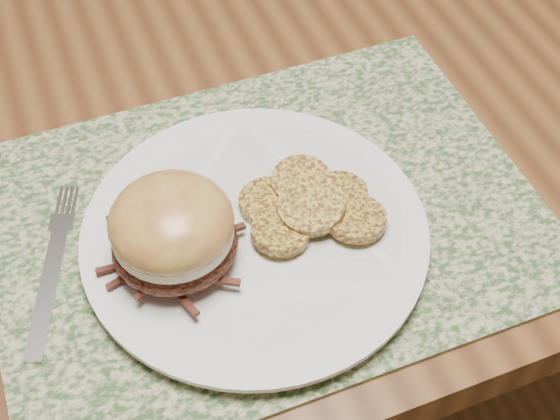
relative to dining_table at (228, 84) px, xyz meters
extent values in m
plane|color=brown|center=(0.00, 0.00, -0.67)|extent=(3.50, 3.50, 0.00)
cube|color=brown|center=(0.00, 0.00, 0.06)|extent=(1.50, 0.90, 0.04)
cube|color=#304F28|center=(-0.05, -0.26, 0.08)|extent=(0.45, 0.33, 0.00)
cylinder|color=white|center=(-0.07, -0.28, 0.09)|extent=(0.26, 0.26, 0.02)
ellipsoid|color=black|center=(-0.13, -0.28, 0.12)|extent=(0.10, 0.09, 0.04)
cylinder|color=beige|center=(-0.13, -0.28, 0.14)|extent=(0.09, 0.09, 0.01)
ellipsoid|color=#AE8139|center=(-0.13, -0.28, 0.15)|extent=(0.10, 0.10, 0.05)
cylinder|color=#B39034|center=(-0.05, -0.26, 0.10)|extent=(0.05, 0.05, 0.01)
cylinder|color=#B39034|center=(-0.02, -0.25, 0.11)|extent=(0.07, 0.07, 0.01)
cylinder|color=#B39034|center=(0.01, -0.27, 0.10)|extent=(0.07, 0.07, 0.02)
cylinder|color=#B39034|center=(-0.05, -0.29, 0.11)|extent=(0.06, 0.06, 0.02)
cylinder|color=#B39034|center=(-0.02, -0.28, 0.11)|extent=(0.06, 0.06, 0.02)
cylinder|color=#B39034|center=(0.01, -0.30, 0.11)|extent=(0.07, 0.07, 0.02)
cube|color=silver|center=(-0.23, -0.27, 0.09)|extent=(0.05, 0.11, 0.00)
cube|color=silver|center=(-0.21, -0.20, 0.09)|extent=(0.02, 0.02, 0.00)
camera|label=1|loc=(-0.19, -0.63, 0.59)|focal=50.00mm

